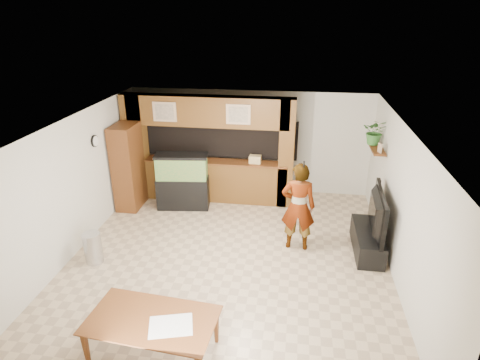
% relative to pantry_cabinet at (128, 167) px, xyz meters
% --- Properties ---
extents(floor, '(6.50, 6.50, 0.00)m').
position_rel_pantry_cabinet_xyz_m(floor, '(2.70, -1.85, -1.01)').
color(floor, tan).
rests_on(floor, ground).
extents(ceiling, '(6.50, 6.50, 0.00)m').
position_rel_pantry_cabinet_xyz_m(ceiling, '(2.70, -1.85, 1.59)').
color(ceiling, white).
rests_on(ceiling, wall_back).
extents(wall_back, '(6.00, 0.00, 6.00)m').
position_rel_pantry_cabinet_xyz_m(wall_back, '(2.70, 1.40, 0.29)').
color(wall_back, beige).
rests_on(wall_back, floor).
extents(wall_left, '(0.00, 6.50, 6.50)m').
position_rel_pantry_cabinet_xyz_m(wall_left, '(-0.30, -1.85, 0.29)').
color(wall_left, beige).
rests_on(wall_left, floor).
extents(wall_right, '(0.00, 6.50, 6.50)m').
position_rel_pantry_cabinet_xyz_m(wall_right, '(5.70, -1.85, 0.29)').
color(wall_right, beige).
rests_on(wall_right, floor).
extents(partition, '(4.20, 0.99, 2.60)m').
position_rel_pantry_cabinet_xyz_m(partition, '(1.75, 0.79, 0.31)').
color(partition, brown).
rests_on(partition, floor).
extents(wall_clock, '(0.05, 0.25, 0.25)m').
position_rel_pantry_cabinet_xyz_m(wall_clock, '(-0.27, -0.85, 0.89)').
color(wall_clock, black).
rests_on(wall_clock, wall_left).
extents(wall_shelf, '(0.25, 0.90, 0.04)m').
position_rel_pantry_cabinet_xyz_m(wall_shelf, '(5.55, 0.10, 0.69)').
color(wall_shelf, brown).
rests_on(wall_shelf, wall_right).
extents(pantry_cabinet, '(0.50, 0.82, 2.01)m').
position_rel_pantry_cabinet_xyz_m(pantry_cabinet, '(0.00, 0.00, 0.00)').
color(pantry_cabinet, brown).
rests_on(pantry_cabinet, floor).
extents(trash_can, '(0.33, 0.33, 0.61)m').
position_rel_pantry_cabinet_xyz_m(trash_can, '(0.20, -2.34, -0.70)').
color(trash_can, '#B2B2B7').
rests_on(trash_can, floor).
extents(aquarium, '(1.21, 0.45, 1.34)m').
position_rel_pantry_cabinet_xyz_m(aquarium, '(1.26, 0.10, -0.35)').
color(aquarium, black).
rests_on(aquarium, floor).
extents(tv_stand, '(0.50, 1.37, 0.46)m').
position_rel_pantry_cabinet_xyz_m(tv_stand, '(5.35, -1.23, -0.78)').
color(tv_stand, black).
rests_on(tv_stand, floor).
extents(television, '(0.27, 1.46, 0.83)m').
position_rel_pantry_cabinet_xyz_m(television, '(5.35, -1.23, -0.14)').
color(television, black).
rests_on(television, tv_stand).
extents(photo_frame, '(0.06, 0.15, 0.19)m').
position_rel_pantry_cabinet_xyz_m(photo_frame, '(5.55, -0.21, 0.81)').
color(photo_frame, tan).
rests_on(photo_frame, wall_shelf).
extents(potted_plant, '(0.60, 0.56, 0.56)m').
position_rel_pantry_cabinet_xyz_m(potted_plant, '(5.52, 0.32, 0.99)').
color(potted_plant, '#336D2B').
rests_on(potted_plant, wall_shelf).
extents(person, '(0.66, 0.44, 1.81)m').
position_rel_pantry_cabinet_xyz_m(person, '(3.97, -1.28, -0.10)').
color(person, '#8E6E4E').
rests_on(person, floor).
extents(microphone, '(0.03, 0.09, 0.15)m').
position_rel_pantry_cabinet_xyz_m(microphone, '(4.02, -1.44, 0.84)').
color(microphone, black).
rests_on(microphone, person).
extents(dining_table, '(1.81, 1.11, 0.61)m').
position_rel_pantry_cabinet_xyz_m(dining_table, '(2.07, -4.33, -0.70)').
color(dining_table, brown).
rests_on(dining_table, floor).
extents(newspaper_a, '(0.65, 0.55, 0.01)m').
position_rel_pantry_cabinet_xyz_m(newspaper_a, '(2.36, -4.38, -0.39)').
color(newspaper_a, silver).
rests_on(newspaper_a, dining_table).
extents(counter_box, '(0.29, 0.20, 0.18)m').
position_rel_pantry_cabinet_xyz_m(counter_box, '(2.92, 0.60, 0.12)').
color(counter_box, tan).
rests_on(counter_box, partition).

